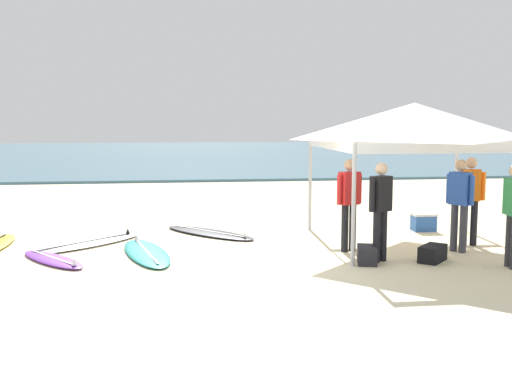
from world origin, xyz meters
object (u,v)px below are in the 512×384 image
(person_red, at_px, (349,198))
(person_black, at_px, (381,205))
(surfboard_black, at_px, (210,233))
(person_blue, at_px, (460,199))
(person_orange, at_px, (470,195))
(surfboard_white, at_px, (86,243))
(surfboard_purple, at_px, (53,259))
(gear_bag_by_pole, at_px, (433,253))
(surfboard_teal, at_px, (146,253))
(cooler_box, at_px, (424,222))
(canopy_tent, at_px, (415,122))
(gear_bag_near_tent, at_px, (367,255))

(person_red, bearing_deg, person_black, -70.83)
(surfboard_black, height_order, person_blue, person_blue)
(person_orange, bearing_deg, surfboard_white, 172.74)
(surfboard_purple, xyz_separation_m, gear_bag_by_pole, (6.50, -0.83, 0.10))
(surfboard_teal, bearing_deg, surfboard_black, 55.23)
(person_blue, relative_size, cooler_box, 3.42)
(surfboard_purple, bearing_deg, surfboard_teal, 12.45)
(surfboard_teal, height_order, surfboard_black, same)
(canopy_tent, xyz_separation_m, surfboard_teal, (-5.14, -0.36, -2.35))
(gear_bag_near_tent, distance_m, gear_bag_by_pole, 1.15)
(canopy_tent, bearing_deg, surfboard_purple, -173.95)
(canopy_tent, height_order, surfboard_purple, canopy_tent)
(surfboard_teal, relative_size, surfboard_black, 1.18)
(person_red, bearing_deg, person_blue, -8.80)
(person_black, bearing_deg, gear_bag_by_pole, -7.24)
(person_red, distance_m, cooler_box, 2.96)
(person_black, distance_m, gear_bag_near_tent, 0.89)
(person_blue, relative_size, gear_bag_by_pole, 2.85)
(surfboard_teal, bearing_deg, person_orange, 0.39)
(surfboard_teal, distance_m, surfboard_black, 2.18)
(cooler_box, bearing_deg, surfboard_black, 177.92)
(person_red, xyz_separation_m, gear_bag_by_pole, (1.21, -0.99, -0.85))
(surfboard_black, relative_size, person_orange, 1.30)
(gear_bag_near_tent, bearing_deg, gear_bag_by_pole, -2.08)
(person_red, xyz_separation_m, cooler_box, (2.20, 1.80, -0.79))
(surfboard_white, bearing_deg, cooler_box, 5.11)
(surfboard_white, xyz_separation_m, gear_bag_by_pole, (6.12, -2.16, 0.10))
(person_black, bearing_deg, canopy_tent, 51.66)
(surfboard_white, xyz_separation_m, cooler_box, (7.11, 0.64, 0.16))
(person_blue, xyz_separation_m, person_orange, (0.47, 0.54, 0.00))
(person_red, bearing_deg, surfboard_white, 166.62)
(surfboard_white, distance_m, person_black, 5.68)
(surfboard_black, height_order, gear_bag_near_tent, gear_bag_near_tent)
(surfboard_purple, relative_size, gear_bag_by_pole, 3.00)
(person_black, distance_m, person_orange, 2.42)
(surfboard_black, bearing_deg, person_red, -38.61)
(person_orange, height_order, cooler_box, person_orange)
(gear_bag_by_pole, bearing_deg, person_red, 140.81)
(person_red, distance_m, gear_bag_near_tent, 1.27)
(canopy_tent, distance_m, gear_bag_by_pole, 2.73)
(canopy_tent, distance_m, person_blue, 1.74)
(person_black, height_order, gear_bag_by_pole, person_black)
(gear_bag_by_pole, bearing_deg, person_blue, 40.94)
(person_orange, height_order, person_red, same)
(person_orange, bearing_deg, surfboard_teal, -179.61)
(person_orange, height_order, gear_bag_near_tent, person_orange)
(surfboard_white, height_order, gear_bag_by_pole, gear_bag_by_pole)
(person_black, relative_size, person_blue, 1.00)
(person_blue, bearing_deg, surfboard_black, 152.92)
(surfboard_white, bearing_deg, gear_bag_by_pole, -19.40)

